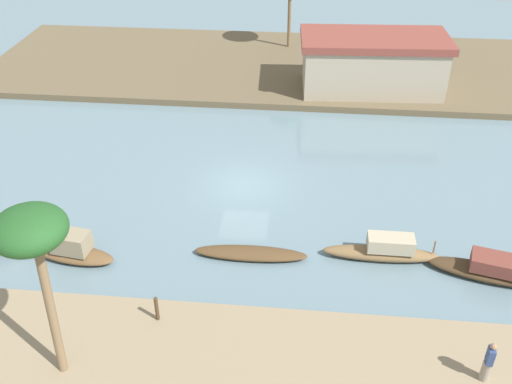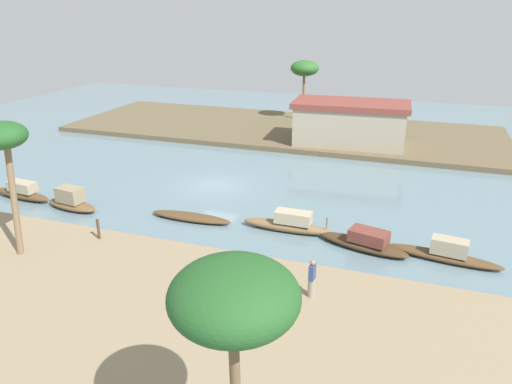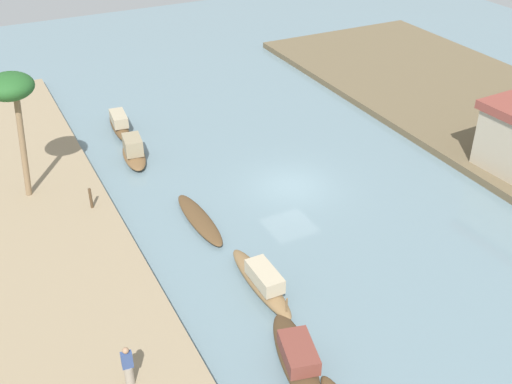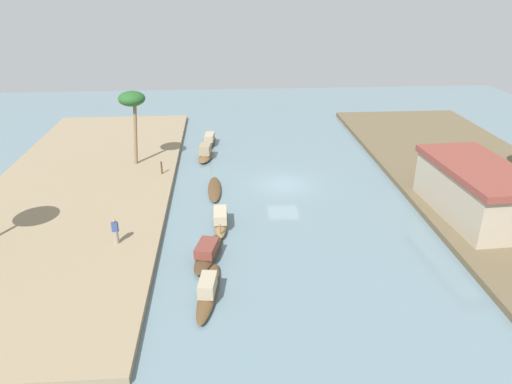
# 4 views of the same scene
# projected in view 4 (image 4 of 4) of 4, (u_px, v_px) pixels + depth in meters

# --- Properties ---
(river_water) EXTENTS (72.26, 72.26, 0.00)m
(river_water) POSITION_uv_depth(u_px,v_px,m) (284.00, 184.00, 38.64)
(river_water) COLOR slate
(river_water) RESTS_ON ground
(riverbank_left) EXTENTS (40.46, 14.09, 0.42)m
(riverbank_left) POSITION_uv_depth(u_px,v_px,m) (81.00, 188.00, 37.51)
(riverbank_left) COLOR #937F60
(riverbank_left) RESTS_ON ground
(riverbank_right) EXTENTS (40.46, 14.09, 0.42)m
(riverbank_right) POSITION_uv_depth(u_px,v_px,m) (476.00, 177.00, 39.60)
(riverbank_right) COLOR brown
(riverbank_right) RESTS_ON ground
(sampan_downstream_large) EXTENTS (4.56, 1.34, 1.14)m
(sampan_downstream_large) POSITION_uv_depth(u_px,v_px,m) (210.00, 140.00, 47.60)
(sampan_downstream_large) COLOR brown
(sampan_downstream_large) RESTS_ON river_water
(sampan_open_hull) EXTENTS (5.42, 1.62, 1.16)m
(sampan_open_hull) POSITION_uv_depth(u_px,v_px,m) (208.00, 290.00, 25.00)
(sampan_open_hull) COLOR brown
(sampan_open_hull) RESTS_ON river_water
(sampan_with_red_awning) EXTENTS (4.89, 0.92, 1.17)m
(sampan_with_red_awning) POSITION_uv_depth(u_px,v_px,m) (220.00, 219.00, 32.18)
(sampan_with_red_awning) COLOR brown
(sampan_with_red_awning) RESTS_ON river_water
(sampan_near_left_bank) EXTENTS (3.71, 1.65, 1.35)m
(sampan_near_left_bank) POSITION_uv_depth(u_px,v_px,m) (205.00, 153.00, 43.93)
(sampan_near_left_bank) COLOR brown
(sampan_near_left_bank) RESTS_ON river_water
(sampan_with_tall_canopy) EXTENTS (4.83, 1.03, 0.38)m
(sampan_with_tall_canopy) POSITION_uv_depth(u_px,v_px,m) (214.00, 189.00, 37.34)
(sampan_with_tall_canopy) COLOR brown
(sampan_with_tall_canopy) RESTS_ON river_water
(sampan_midstream) EXTENTS (4.74, 2.24, 1.07)m
(sampan_midstream) POSITION_uv_depth(u_px,v_px,m) (208.00, 252.00, 28.39)
(sampan_midstream) COLOR #47331E
(sampan_midstream) RESTS_ON river_water
(person_on_near_bank) EXTENTS (0.34, 0.39, 1.64)m
(person_on_near_bank) POSITION_uv_depth(u_px,v_px,m) (116.00, 232.00, 29.04)
(person_on_near_bank) COLOR gray
(person_on_near_bank) RESTS_ON riverbank_left
(mooring_post) EXTENTS (0.14, 0.14, 1.05)m
(mooring_post) POSITION_uv_depth(u_px,v_px,m) (162.00, 168.00, 39.43)
(mooring_post) COLOR #4C3823
(mooring_post) RESTS_ON riverbank_left
(palm_tree_left_near) EXTENTS (2.21, 2.21, 6.27)m
(palm_tree_left_near) POSITION_uv_depth(u_px,v_px,m) (132.00, 101.00, 39.63)
(palm_tree_left_near) COLOR #7F6647
(palm_tree_left_near) RESTS_ON riverbank_left
(riverside_building) EXTENTS (9.63, 5.20, 3.55)m
(riverside_building) POSITION_uv_depth(u_px,v_px,m) (476.00, 190.00, 32.12)
(riverside_building) COLOR tan
(riverside_building) RESTS_ON riverbank_right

